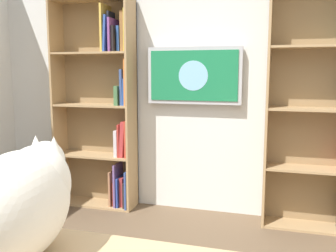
% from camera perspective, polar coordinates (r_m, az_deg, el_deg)
% --- Properties ---
extents(wall_back, '(4.52, 0.06, 2.70)m').
position_cam_1_polar(wall_back, '(3.71, 5.19, 7.46)').
color(wall_back, silver).
rests_on(wall_back, ground).
extents(bookshelf_left, '(0.91, 0.28, 2.16)m').
position_cam_1_polar(bookshelf_left, '(3.52, 24.00, 1.59)').
color(bookshelf_left, tan).
rests_on(bookshelf_left, ground).
extents(bookshelf_right, '(0.85, 0.28, 2.12)m').
position_cam_1_polar(bookshelf_right, '(3.89, -9.80, 3.05)').
color(bookshelf_right, tan).
rests_on(bookshelf_right, ground).
extents(wall_mounted_tv, '(0.92, 0.07, 0.55)m').
position_cam_1_polar(wall_mounted_tv, '(3.64, 4.00, 7.70)').
color(wall_mounted_tv, '#B7B7BC').
extents(cat, '(0.29, 0.58, 0.40)m').
position_cam_1_polar(cat, '(1.38, -21.09, -10.30)').
color(cat, silver).
rests_on(cat, desk).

